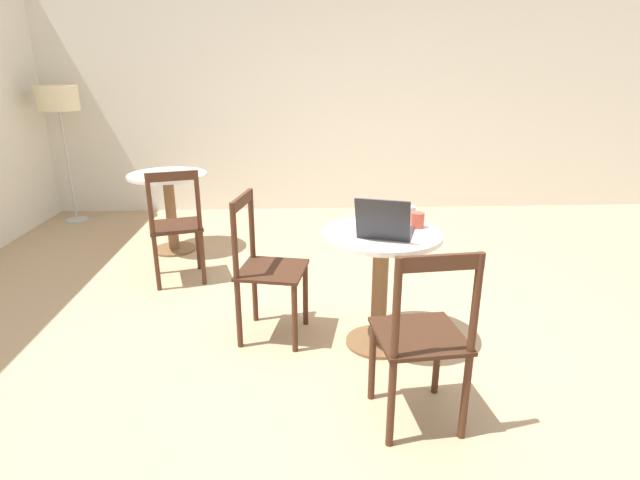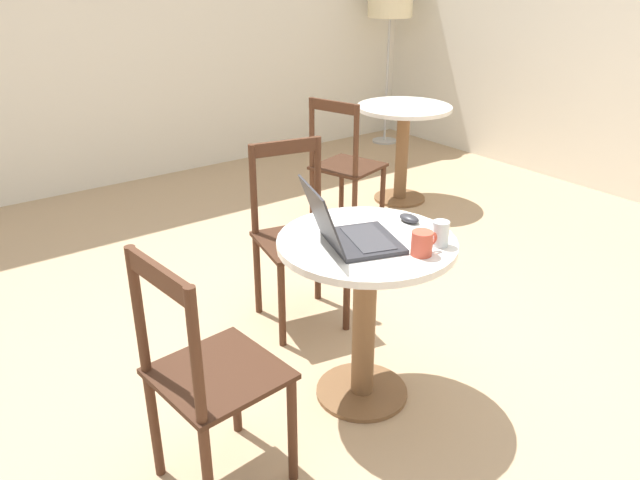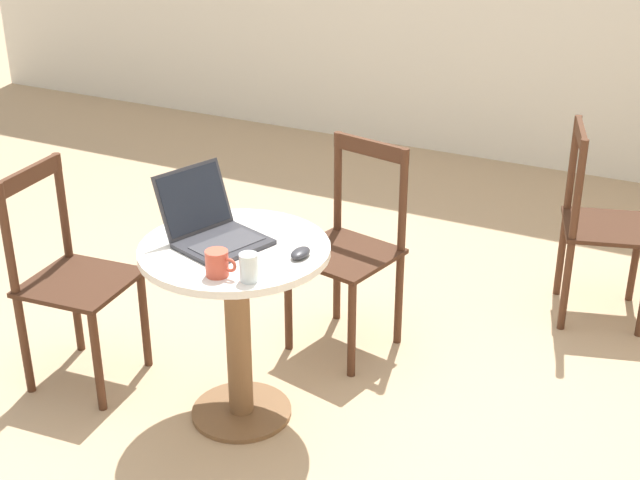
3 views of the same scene
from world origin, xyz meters
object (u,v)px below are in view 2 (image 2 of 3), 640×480
at_px(chair_near_left, 208,378).
at_px(floor_lamp, 390,8).
at_px(cafe_table_near, 365,285).
at_px(mouse, 409,218).
at_px(mug, 422,243).
at_px(drinking_glass, 440,233).
at_px(chair_near_back, 297,237).
at_px(chair_mid_left, 345,167).
at_px(laptop, 350,233).
at_px(cafe_table_mid, 403,132).

distance_m(chair_near_left, floor_lamp, 4.88).
height_order(cafe_table_near, mouse, mouse).
bearing_deg(mug, drinking_glass, 8.82).
relative_size(chair_near_back, drinking_glass, 9.43).
height_order(mug, drinking_glass, drinking_glass).
bearing_deg(chair_near_left, mug, -10.23).
distance_m(chair_near_back, drinking_glass, 0.98).
xyz_separation_m(chair_near_left, mug, (0.84, -0.15, 0.33)).
xyz_separation_m(chair_near_back, floor_lamp, (2.73, 2.35, 0.86)).
height_order(floor_lamp, drinking_glass, floor_lamp).
bearing_deg(chair_near_back, cafe_table_near, -101.73).
xyz_separation_m(chair_near_left, chair_mid_left, (1.83, 1.55, 0.00)).
bearing_deg(laptop, cafe_table_near, 0.14).
height_order(cafe_table_mid, chair_near_back, chair_near_back).
height_order(chair_near_back, floor_lamp, floor_lamp).
distance_m(floor_lamp, mouse, 4.04).
bearing_deg(cafe_table_mid, drinking_glass, -130.46).
distance_m(chair_near_left, mouse, 1.07).
bearing_deg(chair_near_back, cafe_table_mid, 30.67).
xyz_separation_m(chair_near_back, mouse, (0.11, -0.68, 0.30)).
bearing_deg(cafe_table_near, chair_near_back, 78.27).
height_order(chair_mid_left, drinking_glass, chair_mid_left).
bearing_deg(chair_near_back, drinking_glass, -87.23).
distance_m(mouse, drinking_glass, 0.25).
relative_size(mug, drinking_glass, 1.20).
relative_size(chair_near_left, mouse, 9.40).
relative_size(laptop, mug, 3.53).
bearing_deg(cafe_table_mid, chair_near_back, -149.33).
relative_size(cafe_table_mid, chair_mid_left, 0.80).
bearing_deg(chair_mid_left, drinking_glass, -117.52).
xyz_separation_m(chair_near_left, floor_lamp, (3.64, 3.13, 0.86)).
xyz_separation_m(chair_near_left, mouse, (1.02, 0.11, 0.30)).
bearing_deg(drinking_glass, cafe_table_mid, 49.54).
height_order(cafe_table_mid, chair_near_left, chair_near_left).
relative_size(cafe_table_near, chair_near_left, 0.80).
bearing_deg(mouse, cafe_table_mid, 46.93).
height_order(cafe_table_mid, floor_lamp, floor_lamp).
relative_size(mouse, mug, 0.84).
bearing_deg(floor_lamp, drinking_glass, -129.40).
distance_m(chair_mid_left, mug, 2.00).
xyz_separation_m(mouse, drinking_glass, (-0.07, -0.24, 0.03)).
relative_size(chair_near_left, laptop, 2.23).
distance_m(cafe_table_near, chair_mid_left, 1.83).
bearing_deg(laptop, floor_lamp, 45.90).
distance_m(chair_near_left, chair_mid_left, 2.40).
relative_size(cafe_table_near, mug, 6.30).
bearing_deg(chair_near_left, floor_lamp, 40.75).
bearing_deg(drinking_glass, laptop, 143.20).
relative_size(cafe_table_mid, floor_lamp, 0.50).
bearing_deg(chair_near_back, chair_mid_left, 39.81).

